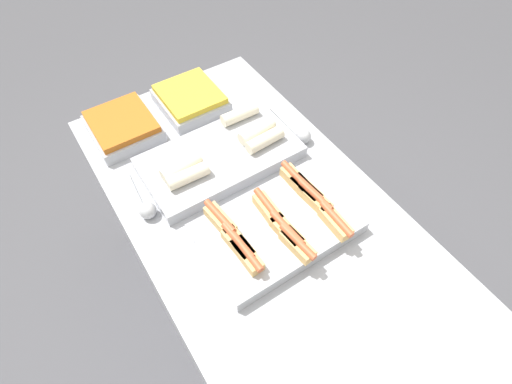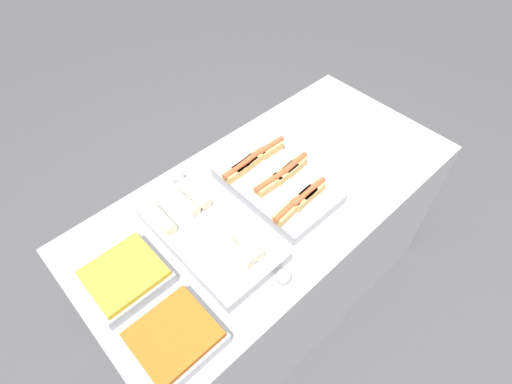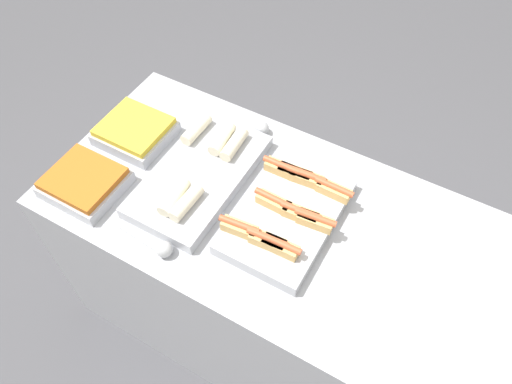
{
  "view_description": "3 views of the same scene",
  "coord_description": "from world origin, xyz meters",
  "px_view_note": "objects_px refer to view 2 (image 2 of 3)",
  "views": [
    {
      "loc": [
        0.55,
        -0.42,
        1.99
      ],
      "look_at": [
        -0.09,
        0.0,
        0.97
      ],
      "focal_mm": 28.0,
      "sensor_mm": 36.0,
      "label": 1
    },
    {
      "loc": [
        -0.79,
        -0.74,
        2.16
      ],
      "look_at": [
        -0.09,
        0.0,
        0.97
      ],
      "focal_mm": 28.0,
      "sensor_mm": 36.0,
      "label": 2
    },
    {
      "loc": [
        0.41,
        -0.88,
        2.32
      ],
      "look_at": [
        -0.09,
        0.0,
        0.97
      ],
      "focal_mm": 35.0,
      "sensor_mm": 36.0,
      "label": 3
    }
  ],
  "objects_px": {
    "tray_wraps": "(209,232)",
    "tray_side_back": "(125,277)",
    "serving_spoon_near": "(282,278)",
    "tray_side_front": "(174,338)",
    "serving_spoon_far": "(177,179)",
    "tray_hotdogs": "(277,183)"
  },
  "relations": [
    {
      "from": "tray_hotdogs",
      "to": "tray_side_front",
      "type": "height_order",
      "value": "tray_hotdogs"
    },
    {
      "from": "tray_hotdogs",
      "to": "tray_side_back",
      "type": "height_order",
      "value": "tray_hotdogs"
    },
    {
      "from": "tray_side_front",
      "to": "tray_side_back",
      "type": "height_order",
      "value": "same"
    },
    {
      "from": "tray_hotdogs",
      "to": "serving_spoon_near",
      "type": "bearing_deg",
      "value": -132.76
    },
    {
      "from": "tray_wraps",
      "to": "serving_spoon_far",
      "type": "relative_size",
      "value": 2.23
    },
    {
      "from": "tray_side_back",
      "to": "serving_spoon_far",
      "type": "relative_size",
      "value": 1.04
    },
    {
      "from": "tray_side_front",
      "to": "tray_wraps",
      "type": "bearing_deg",
      "value": 35.93
    },
    {
      "from": "serving_spoon_near",
      "to": "tray_side_back",
      "type": "bearing_deg",
      "value": 136.88
    },
    {
      "from": "tray_side_front",
      "to": "serving_spoon_far",
      "type": "xyz_separation_m",
      "value": [
        0.4,
        0.55,
        -0.01
      ]
    },
    {
      "from": "tray_wraps",
      "to": "serving_spoon_near",
      "type": "relative_size",
      "value": 2.42
    },
    {
      "from": "tray_side_back",
      "to": "serving_spoon_far",
      "type": "height_order",
      "value": "tray_side_back"
    },
    {
      "from": "tray_side_front",
      "to": "tray_side_back",
      "type": "bearing_deg",
      "value": 90.0
    },
    {
      "from": "tray_side_back",
      "to": "serving_spoon_far",
      "type": "xyz_separation_m",
      "value": [
        0.4,
        0.26,
        -0.01
      ]
    },
    {
      "from": "serving_spoon_near",
      "to": "serving_spoon_far",
      "type": "height_order",
      "value": "same"
    },
    {
      "from": "tray_wraps",
      "to": "tray_side_back",
      "type": "bearing_deg",
      "value": 171.66
    },
    {
      "from": "tray_side_back",
      "to": "serving_spoon_near",
      "type": "relative_size",
      "value": 1.13
    },
    {
      "from": "tray_hotdogs",
      "to": "tray_side_front",
      "type": "xyz_separation_m",
      "value": [
        -0.69,
        -0.24,
        -0.0
      ]
    },
    {
      "from": "tray_hotdogs",
      "to": "serving_spoon_far",
      "type": "relative_size",
      "value": 1.95
    },
    {
      "from": "tray_wraps",
      "to": "tray_side_back",
      "type": "xyz_separation_m",
      "value": [
        -0.33,
        0.05,
        0.0
      ]
    },
    {
      "from": "tray_wraps",
      "to": "tray_hotdogs",
      "type": "bearing_deg",
      "value": -0.28
    },
    {
      "from": "tray_wraps",
      "to": "tray_side_front",
      "type": "bearing_deg",
      "value": -144.07
    },
    {
      "from": "tray_side_back",
      "to": "serving_spoon_far",
      "type": "bearing_deg",
      "value": 32.98
    }
  ]
}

